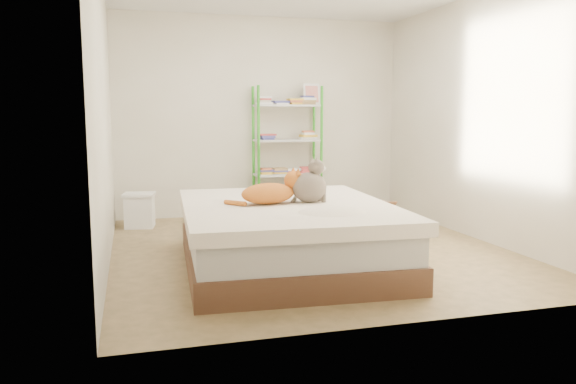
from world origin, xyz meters
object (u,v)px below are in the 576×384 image
object	(u,v)px
grey_cat	(309,181)
bed	(286,235)
cardboard_box	(368,218)
white_bin	(140,210)
orange_cat	(268,191)
shelf_unit	(288,149)

from	to	relation	value
grey_cat	bed	bearing A→B (deg)	86.04
cardboard_box	white_bin	bearing A→B (deg)	163.55
white_bin	cardboard_box	bearing A→B (deg)	-22.71
orange_cat	shelf_unit	bearing A→B (deg)	61.34
white_bin	orange_cat	bearing A→B (deg)	-63.52
bed	cardboard_box	size ratio (longest dim) A/B	4.33
cardboard_box	white_bin	distance (m)	2.69
white_bin	grey_cat	bearing A→B (deg)	-56.09
bed	shelf_unit	distance (m)	2.61
orange_cat	grey_cat	world-z (taller)	grey_cat
bed	orange_cat	distance (m)	0.43
white_bin	bed	bearing A→B (deg)	-60.26
grey_cat	cardboard_box	world-z (taller)	grey_cat
shelf_unit	cardboard_box	size ratio (longest dim) A/B	3.27
bed	white_bin	world-z (taller)	bed
bed	cardboard_box	distance (m)	1.68
bed	grey_cat	bearing A→B (deg)	4.62
cardboard_box	grey_cat	bearing A→B (deg)	-127.62
orange_cat	white_bin	bearing A→B (deg)	107.20
orange_cat	shelf_unit	xyz separation A→B (m)	(0.85, 2.43, 0.21)
grey_cat	shelf_unit	xyz separation A→B (m)	(0.48, 2.43, 0.13)
grey_cat	white_bin	world-z (taller)	grey_cat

